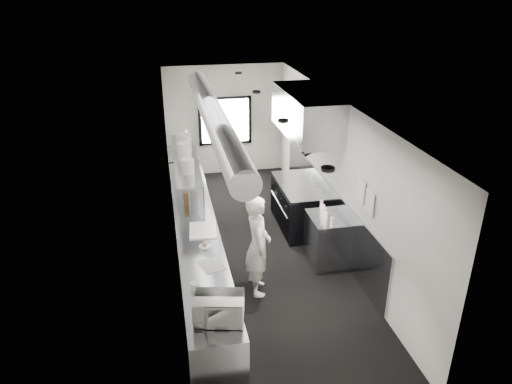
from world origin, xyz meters
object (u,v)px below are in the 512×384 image
plate_stack_c (185,144)px  exhaust_hood (306,113)px  plate_stack_b (184,152)px  microwave (219,308)px  range (299,205)px  squeeze_bottle_b (326,216)px  deli_tub_a (201,298)px  deli_tub_b (195,286)px  squeeze_bottle_a (332,222)px  squeeze_bottle_e (322,205)px  prep_counter (198,247)px  squeeze_bottle_d (323,210)px  pass_shelf (186,159)px  cutting_board (203,230)px  bottle_station (327,239)px  squeeze_bottle_c (325,212)px  far_work_table (184,170)px  small_plate (205,246)px  plate_stack_d (182,138)px

plate_stack_c → exhaust_hood: bearing=-14.3°
plate_stack_b → plate_stack_c: bearing=85.2°
microwave → plate_stack_b: size_ratio=1.62×
range → squeeze_bottle_b: (0.02, -1.50, 0.51)m
deli_tub_a → plate_stack_b: size_ratio=0.41×
deli_tub_b → plate_stack_b: size_ratio=0.37×
squeeze_bottle_a → squeeze_bottle_e: (0.04, 0.66, 0.00)m
exhaust_hood → squeeze_bottle_b: exhaust_hood is taller
range → plate_stack_b: (-2.25, 0.13, 1.27)m
prep_counter → squeeze_bottle_d: squeeze_bottle_d is taller
microwave → squeeze_bottle_b: (2.15, 2.23, -0.09)m
pass_shelf → plate_stack_c: 0.36m
squeeze_bottle_a → cutting_board: bearing=172.6°
prep_counter → bottle_station: (2.30, -0.20, 0.00)m
microwave → squeeze_bottle_c: size_ratio=3.18×
bottle_station → deli_tub_b: bearing=-146.5°
range → squeeze_bottle_b: size_ratio=9.86×
far_work_table → microwave: size_ratio=2.17×
bottle_station → squeeze_bottle_e: size_ratio=5.36×
pass_shelf → cutting_board: bearing=-85.7°
small_plate → plate_stack_d: 3.08m
pass_shelf → bottle_station: 3.09m
prep_counter → plate_stack_b: bearing=92.8°
far_work_table → small_plate: (0.07, -4.47, 0.46)m
deli_tub_a → plate_stack_b: 3.55m
pass_shelf → squeeze_bottle_a: size_ratio=18.29×
deli_tub_b → squeeze_bottle_e: 3.14m
prep_counter → microwave: (0.06, -2.53, 0.62)m
squeeze_bottle_b → deli_tub_b: bearing=-147.2°
range → deli_tub_b: bearing=-127.8°
exhaust_hood → pass_shelf: exhaust_hood is taller
squeeze_bottle_a → bottle_station: bearing=78.8°
bottle_station → squeeze_bottle_e: squeeze_bottle_e is taller
cutting_board → plate_stack_b: (-0.16, 1.58, 0.83)m
squeeze_bottle_c → pass_shelf: bearing=143.7°
plate_stack_b → squeeze_bottle_a: 3.05m
prep_counter → squeeze_bottle_e: size_ratio=35.75×
deli_tub_b → squeeze_bottle_b: size_ratio=0.78×
exhaust_hood → prep_counter: size_ratio=0.37×
plate_stack_d → squeeze_bottle_c: bearing=-45.9°
squeeze_bottle_d → bottle_station: bearing=-55.9°
deli_tub_a → small_plate: 1.37m
far_work_table → microwave: 6.26m
plate_stack_b → plate_stack_c: plate_stack_c is taller
deli_tub_b → small_plate: bearing=77.2°
squeeze_bottle_b → plate_stack_d: bearing=132.3°
small_plate → squeeze_bottle_c: (2.16, 0.60, 0.08)m
deli_tub_b → squeeze_bottle_c: size_ratio=0.73×
squeeze_bottle_c → squeeze_bottle_e: squeeze_bottle_c is taller
squeeze_bottle_a → squeeze_bottle_b: 0.22m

